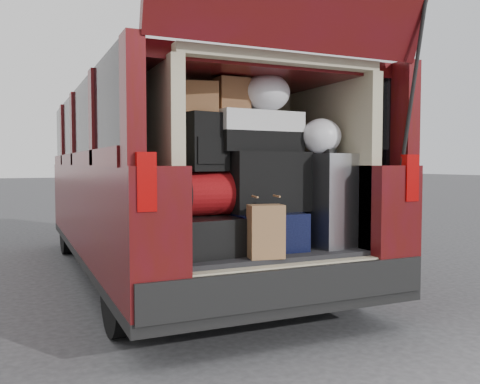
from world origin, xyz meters
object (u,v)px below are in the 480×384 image
at_px(kraft_bag, 266,231).
at_px(black_soft_case, 265,182).
at_px(backpack, 206,142).
at_px(black_hardshell, 201,234).
at_px(red_duffel, 209,193).
at_px(twotone_duffel, 255,132).
at_px(navy_hardshell, 260,230).
at_px(silver_roller, 323,200).

xyz_separation_m(kraft_bag, black_soft_case, (0.17, 0.35, 0.28)).
relative_size(kraft_bag, backpack, 0.87).
bearing_deg(black_hardshell, black_soft_case, -4.48).
bearing_deg(black_hardshell, red_duffel, 13.92).
distance_m(black_hardshell, twotone_duffel, 0.78).
xyz_separation_m(navy_hardshell, backpack, (-0.39, -0.02, 0.58)).
xyz_separation_m(silver_roller, twotone_duffel, (-0.45, 0.14, 0.46)).
bearing_deg(kraft_bag, twotone_duffel, 83.01).
distance_m(silver_roller, twotone_duffel, 0.66).
height_order(black_hardshell, black_soft_case, black_soft_case).
bearing_deg(black_soft_case, navy_hardshell, 178.69).
xyz_separation_m(black_soft_case, backpack, (-0.42, -0.02, 0.26)).
bearing_deg(red_duffel, black_soft_case, -0.75).
bearing_deg(black_hardshell, kraft_bag, -55.34).
height_order(navy_hardshell, silver_roller, silver_roller).
bearing_deg(black_hardshell, navy_hardshell, -4.51).
distance_m(navy_hardshell, black_soft_case, 0.32).
relative_size(navy_hardshell, kraft_bag, 1.76).
height_order(silver_roller, backpack, backpack).
xyz_separation_m(black_hardshell, twotone_duffel, (0.41, 0.06, 0.66)).
relative_size(silver_roller, twotone_duffel, 1.05).
xyz_separation_m(silver_roller, kraft_bag, (-0.57, -0.26, -0.16)).
xyz_separation_m(black_hardshell, kraft_bag, (0.29, -0.34, 0.04)).
xyz_separation_m(kraft_bag, twotone_duffel, (0.12, 0.40, 0.61)).
bearing_deg(red_duffel, twotone_duffel, 7.03).
bearing_deg(black_hardshell, silver_roller, -11.19).
distance_m(black_hardshell, backpack, 0.58).
xyz_separation_m(navy_hardshell, black_soft_case, (0.04, 0.00, 0.32)).
distance_m(red_duffel, black_soft_case, 0.40).
bearing_deg(backpack, kraft_bag, -63.10).
bearing_deg(silver_roller, black_hardshell, 166.94).
bearing_deg(kraft_bag, red_duffel, 132.41).
bearing_deg(twotone_duffel, silver_roller, -22.66).
bearing_deg(black_soft_case, red_duffel, 175.36).
distance_m(backpack, twotone_duffel, 0.39).
xyz_separation_m(kraft_bag, red_duffel, (-0.23, 0.36, 0.21)).
bearing_deg(black_soft_case, kraft_bag, -119.20).
relative_size(silver_roller, kraft_bag, 1.98).
bearing_deg(twotone_duffel, navy_hardshell, -83.76).
xyz_separation_m(black_hardshell, backpack, (0.03, -0.01, 0.58)).
height_order(black_hardshell, twotone_duffel, twotone_duffel).
bearing_deg(twotone_duffel, backpack, -174.90).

